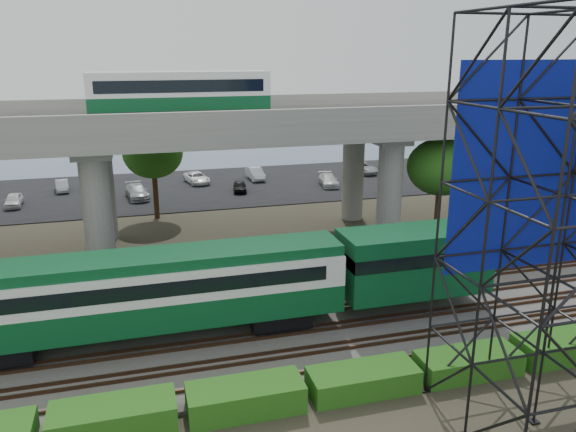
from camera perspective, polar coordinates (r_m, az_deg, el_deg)
name	(u,v)px	position (r m, az deg, el deg)	size (l,w,h in m)	color
ground	(309,344)	(28.03, 2.15, -12.90)	(140.00, 140.00, 0.00)	#474233
ballast_bed	(297,324)	(29.67, 0.96, -10.92)	(90.00, 12.00, 0.20)	slate
service_road	(261,267)	(37.19, -2.77, -5.17)	(90.00, 5.00, 0.08)	black
parking_lot	(211,187)	(59.34, -7.84, 2.96)	(90.00, 18.00, 0.08)	black
harbor_water	(189,152)	(80.78, -10.03, 6.43)	(140.00, 40.00, 0.03)	#485D77
rail_tracks	(297,321)	(29.59, 0.96, -10.61)	(90.00, 9.52, 0.16)	#472D1E
commuter_train	(190,286)	(27.57, -9.90, -7.00)	(29.30, 3.06, 4.30)	black
overpass	(238,132)	(40.29, -5.12, 8.51)	(80.00, 12.00, 12.40)	#9E9B93
hedge_strip	(363,379)	(24.61, 7.65, -16.09)	(34.60, 1.80, 1.20)	#1D5413
trees	(177,171)	(40.35, -11.18, 4.47)	(40.94, 16.94, 7.69)	#382314
suv	(27,280)	(36.85, -25.00, -5.88)	(2.08, 4.50, 1.25)	black
parked_cars	(227,181)	(59.09, -6.24, 3.60)	(38.52, 9.80, 1.31)	silver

